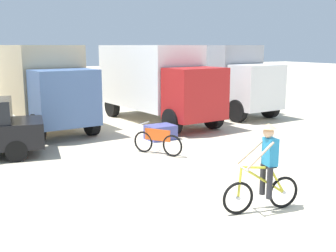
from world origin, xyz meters
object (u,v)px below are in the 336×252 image
Objects in this scene: box_truck_tan_camper at (40,82)px; cyclist_orange_shirt at (265,171)px; supply_crate at (161,132)px; box_truck_grey_hauler at (216,75)px; bicycle_spare at (157,142)px; box_truck_avon_van at (156,79)px.

box_truck_tan_camper is 3.81× the size of cyclist_orange_shirt.
box_truck_tan_camper is at bearing 125.56° from supply_crate.
box_truck_grey_hauler is (8.61, -0.36, 0.00)m from box_truck_tan_camper.
cyclist_orange_shirt is 1.21× the size of bicycle_spare.
box_truck_tan_camper is 1.00× the size of box_truck_avon_van.
box_truck_avon_van and box_truck_grey_hauler have the same top height.
bicycle_spare is (-6.45, -5.97, -1.48)m from box_truck_grey_hauler.
supply_crate is at bearing 79.79° from cyclist_orange_shirt.
box_truck_grey_hauler is 6.99m from supply_crate.
box_truck_avon_van is at bearing 74.88° from cyclist_orange_shirt.
box_truck_grey_hauler is 8.91m from bicycle_spare.
bicycle_spare is at bearing -137.25° from box_truck_grey_hauler.
box_truck_tan_camper is at bearing 177.62° from box_truck_grey_hauler.
supply_crate is at bearing -54.44° from box_truck_tan_camper.
box_truck_tan_camper is 8.61m from box_truck_grey_hauler.
bicycle_spare is 2.11m from supply_crate.
box_truck_grey_hauler is 12.83m from cyclist_orange_shirt.
box_truck_grey_hauler is at bearing -2.38° from box_truck_tan_camper.
bicycle_spare reaches higher than supply_crate.
box_truck_grey_hauler reaches higher than cyclist_orange_shirt.
box_truck_tan_camper is at bearing 165.41° from box_truck_avon_van.
box_truck_avon_van is 5.90m from bicycle_spare.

